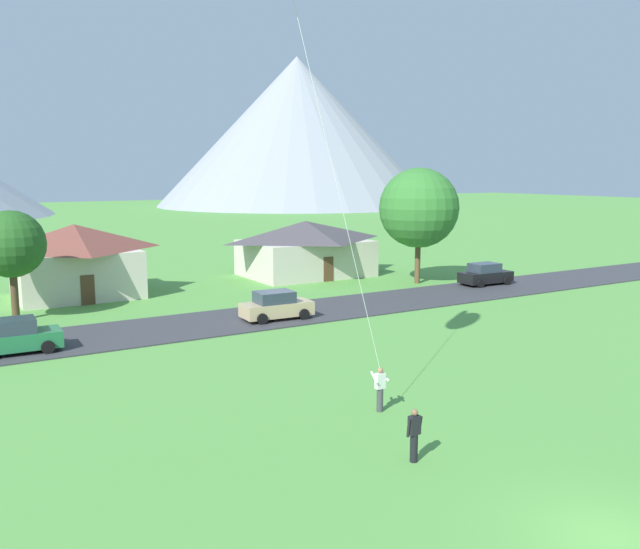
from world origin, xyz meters
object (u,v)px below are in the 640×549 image
(house_left_center, at_px, (305,247))
(parked_car_green_mid_east, at_px, (14,337))
(house_leftmost, at_px, (76,259))
(tree_near_left, at_px, (419,208))
(watcher_person, at_px, (414,434))
(parked_car_tan_west_end, at_px, (276,306))
(parked_car_black_mid_west, at_px, (485,274))
(tree_left_of_center, at_px, (11,245))

(house_left_center, height_order, parked_car_green_mid_east, house_left_center)
(house_leftmost, xyz_separation_m, tree_near_left, (24.35, -7.93, 3.30))
(watcher_person, bearing_deg, parked_car_green_mid_east, 114.63)
(parked_car_tan_west_end, relative_size, watcher_person, 2.55)
(parked_car_black_mid_west, height_order, watcher_person, parked_car_black_mid_west)
(house_leftmost, xyz_separation_m, tree_left_of_center, (-4.74, -6.32, 1.90))
(house_left_center, distance_m, watcher_person, 37.31)
(house_left_center, height_order, parked_car_black_mid_west, house_left_center)
(parked_car_black_mid_west, xyz_separation_m, watcher_person, (-25.00, -22.22, 0.01))
(watcher_person, bearing_deg, house_left_center, 65.34)
(house_left_center, bearing_deg, tree_left_of_center, -164.61)
(parked_car_green_mid_east, height_order, watcher_person, parked_car_green_mid_east)
(parked_car_tan_west_end, relative_size, parked_car_green_mid_east, 1.01)
(house_leftmost, bearing_deg, parked_car_tan_west_end, -58.64)
(house_left_center, height_order, tree_near_left, tree_near_left)
(house_left_center, relative_size, tree_near_left, 1.18)
(house_leftmost, distance_m, watcher_person, 33.94)
(tree_near_left, height_order, tree_left_of_center, tree_near_left)
(house_left_center, distance_m, parked_car_green_mid_east, 28.45)
(parked_car_black_mid_west, distance_m, watcher_person, 33.45)
(parked_car_tan_west_end, distance_m, parked_car_green_mid_east, 14.32)
(house_left_center, distance_m, parked_car_black_mid_west, 15.08)
(tree_left_of_center, bearing_deg, parked_car_green_mid_east, -97.06)
(parked_car_black_mid_west, xyz_separation_m, parked_car_green_mid_east, (-33.91, -2.79, 0.00))
(house_left_center, relative_size, parked_car_tan_west_end, 2.51)
(parked_car_black_mid_west, bearing_deg, house_left_center, 129.02)
(tree_near_left, xyz_separation_m, tree_left_of_center, (-29.10, 1.60, -1.40))
(tree_near_left, height_order, parked_car_green_mid_east, tree_near_left)
(house_leftmost, bearing_deg, parked_car_green_mid_east, -111.83)
(house_left_center, relative_size, tree_left_of_center, 1.64)
(parked_car_tan_west_end, bearing_deg, tree_left_of_center, 149.77)
(tree_near_left, relative_size, parked_car_green_mid_east, 2.14)
(parked_car_green_mid_east, bearing_deg, parked_car_tan_west_end, 0.84)
(tree_left_of_center, bearing_deg, parked_car_tan_west_end, -30.23)
(tree_left_of_center, height_order, watcher_person, tree_left_of_center)
(parked_car_black_mid_west, bearing_deg, house_leftmost, 157.77)
(parked_car_black_mid_west, relative_size, watcher_person, 2.54)
(house_leftmost, distance_m, tree_left_of_center, 8.13)
(house_leftmost, distance_m, tree_near_left, 25.82)
(house_leftmost, xyz_separation_m, parked_car_tan_west_end, (8.59, -14.09, -1.79))
(house_leftmost, height_order, tree_near_left, tree_near_left)
(parked_car_green_mid_east, bearing_deg, tree_near_left, 11.97)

